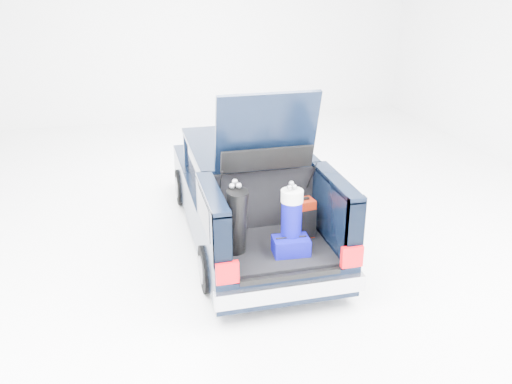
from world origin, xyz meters
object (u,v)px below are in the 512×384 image
object	(u,v)px
black_golf_bag	(236,221)
blue_duffel	(291,246)
car	(246,193)
red_suitcase	(301,219)
blue_golf_bag	(291,220)

from	to	relation	value
black_golf_bag	blue_duffel	size ratio (longest dim) A/B	2.08
car	black_golf_bag	xyz separation A→B (m)	(-0.50, -1.64, 0.35)
car	blue_duffel	xyz separation A→B (m)	(0.14, -1.81, 0.03)
car	red_suitcase	distance (m)	1.48
car	black_golf_bag	world-z (taller)	car
black_golf_bag	blue_golf_bag	xyz separation A→B (m)	(0.66, -0.08, -0.02)
car	blue_duffel	distance (m)	1.82
red_suitcase	blue_golf_bag	xyz separation A→B (m)	(-0.23, -0.30, 0.15)
car	black_golf_bag	size ratio (longest dim) A/B	4.91
black_golf_bag	blue_golf_bag	world-z (taller)	black_golf_bag
blue_golf_bag	blue_duffel	bearing A→B (deg)	-122.47
red_suitcase	blue_golf_bag	size ratio (longest dim) A/B	0.60
blue_golf_bag	red_suitcase	bearing A→B (deg)	37.12
red_suitcase	black_golf_bag	xyz separation A→B (m)	(-0.89, -0.22, 0.17)
blue_duffel	car	bearing A→B (deg)	98.08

